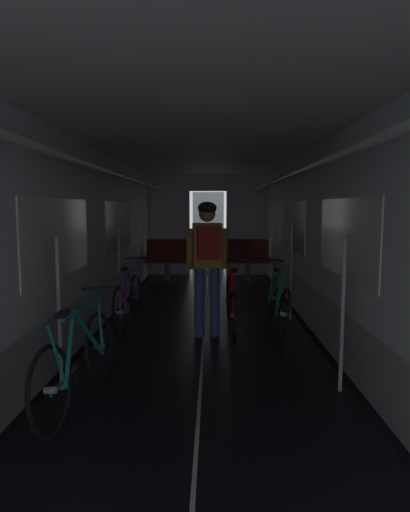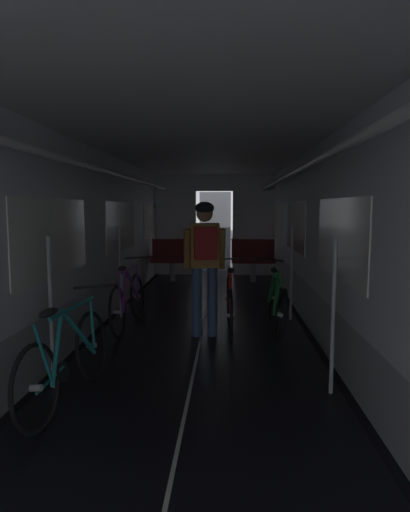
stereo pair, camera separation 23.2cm
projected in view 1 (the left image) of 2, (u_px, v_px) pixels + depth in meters
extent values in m
cube|color=black|center=(83.00, 349.00, 5.20)|extent=(0.08, 11.50, 0.01)
cube|color=black|center=(324.00, 350.00, 5.15)|extent=(0.08, 11.50, 0.01)
cube|color=beige|center=(203.00, 349.00, 5.17)|extent=(0.03, 11.27, 0.00)
cube|color=#9EA0A5|center=(74.00, 324.00, 5.17)|extent=(0.12, 11.50, 0.60)
cube|color=silver|center=(70.00, 219.00, 5.03)|extent=(0.12, 11.50, 1.85)
cube|color=white|center=(59.00, 238.00, 4.48)|extent=(0.02, 1.90, 0.80)
cube|color=white|center=(119.00, 226.00, 7.34)|extent=(0.02, 1.90, 0.80)
cube|color=white|center=(145.00, 221.00, 10.19)|extent=(0.02, 1.90, 0.80)
cube|color=yellow|center=(64.00, 237.00, 4.62)|extent=(0.01, 0.20, 0.28)
cylinder|color=white|center=(99.00, 168.00, 4.96)|extent=(0.07, 11.04, 0.07)
cylinder|color=#B7BABF|center=(59.00, 314.00, 3.98)|extent=(0.04, 0.04, 1.40)
cylinder|color=#B7BABF|center=(120.00, 272.00, 6.56)|extent=(0.04, 0.04, 1.40)
cube|color=#9EA0A5|center=(333.00, 325.00, 5.12)|extent=(0.12, 11.50, 0.60)
cube|color=silver|center=(336.00, 219.00, 4.98)|extent=(0.12, 11.50, 1.85)
cube|color=white|center=(345.00, 238.00, 4.43)|extent=(0.02, 1.90, 0.80)
cube|color=white|center=(293.00, 226.00, 7.29)|extent=(0.02, 1.90, 0.80)
cube|color=white|center=(270.00, 221.00, 10.14)|extent=(0.02, 1.90, 0.80)
cube|color=yellow|center=(343.00, 238.00, 4.52)|extent=(0.01, 0.20, 0.28)
cylinder|color=white|center=(308.00, 168.00, 4.92)|extent=(0.07, 11.04, 0.07)
cylinder|color=#B7BABF|center=(342.00, 316.00, 3.93)|extent=(0.04, 0.04, 1.40)
cylinder|color=#B7BABF|center=(291.00, 273.00, 6.52)|extent=(0.04, 0.04, 1.40)
cube|color=silver|center=(169.00, 225.00, 10.83)|extent=(1.00, 0.12, 2.45)
cube|color=silver|center=(247.00, 225.00, 10.80)|extent=(1.00, 0.12, 2.45)
cube|color=silver|center=(208.00, 183.00, 10.70)|extent=(0.90, 0.12, 0.40)
cube|color=#4C4F54|center=(208.00, 232.00, 11.53)|extent=(0.81, 0.04, 2.05)
cube|color=white|center=(203.00, 130.00, 4.90)|extent=(3.14, 11.62, 0.12)
cylinder|color=gray|center=(167.00, 272.00, 9.89)|extent=(0.12, 0.12, 0.44)
cube|color=maroon|center=(167.00, 260.00, 9.86)|extent=(0.96, 0.44, 0.10)
cube|color=maroon|center=(168.00, 248.00, 10.02)|extent=(0.96, 0.08, 0.40)
torus|color=gray|center=(149.00, 239.00, 10.03)|extent=(0.14, 0.14, 0.02)
cylinder|color=gray|center=(248.00, 272.00, 9.86)|extent=(0.12, 0.12, 0.44)
cube|color=maroon|center=(248.00, 260.00, 9.83)|extent=(0.96, 0.44, 0.10)
cube|color=maroon|center=(247.00, 248.00, 9.99)|extent=(0.96, 0.08, 0.40)
torus|color=gray|center=(228.00, 239.00, 10.00)|extent=(0.14, 0.14, 0.02)
torus|color=black|center=(284.00, 314.00, 5.52)|extent=(0.15, 0.67, 0.67)
cylinder|color=#B2B2B7|center=(284.00, 314.00, 5.52)|extent=(0.10, 0.05, 0.06)
torus|color=black|center=(274.00, 297.00, 6.53)|extent=(0.15, 0.67, 0.67)
cylinder|color=#B2B2B7|center=(274.00, 297.00, 6.53)|extent=(0.10, 0.05, 0.06)
cylinder|color=#1E8438|center=(274.00, 287.00, 6.20)|extent=(0.12, 0.54, 0.56)
cylinder|color=#1E8438|center=(278.00, 292.00, 5.79)|extent=(0.13, 0.34, 0.55)
cylinder|color=#1E8438|center=(273.00, 270.00, 6.02)|extent=(0.05, 0.82, 0.04)
cylinder|color=#1E8438|center=(280.00, 294.00, 5.57)|extent=(0.10, 0.16, 0.49)
cylinder|color=#1E8438|center=(281.00, 312.00, 5.75)|extent=(0.04, 0.45, 0.07)
cylinder|color=#1E8438|center=(272.00, 282.00, 6.48)|extent=(0.10, 0.09, 0.49)
cylinder|color=black|center=(279.00, 309.00, 5.97)|extent=(0.04, 0.17, 0.17)
ellipsoid|color=black|center=(276.00, 270.00, 5.58)|extent=(0.10, 0.24, 0.07)
cylinder|color=black|center=(269.00, 259.00, 6.46)|extent=(0.44, 0.03, 0.09)
torus|color=black|center=(120.00, 313.00, 5.58)|extent=(0.11, 0.67, 0.67)
cylinder|color=#B2B2B7|center=(120.00, 313.00, 5.58)|extent=(0.10, 0.05, 0.06)
torus|color=black|center=(136.00, 296.00, 6.59)|extent=(0.11, 0.67, 0.67)
cylinder|color=#B2B2B7|center=(136.00, 296.00, 6.59)|extent=(0.10, 0.05, 0.06)
cylinder|color=purple|center=(133.00, 286.00, 6.26)|extent=(0.10, 0.54, 0.56)
cylinder|color=purple|center=(126.00, 291.00, 5.85)|extent=(0.06, 0.34, 0.55)
cylinder|color=purple|center=(131.00, 269.00, 6.07)|extent=(0.07, 0.82, 0.04)
cylinder|color=purple|center=(122.00, 293.00, 5.62)|extent=(0.06, 0.16, 0.49)
cylinder|color=purple|center=(124.00, 310.00, 5.81)|extent=(0.04, 0.45, 0.07)
cylinder|color=purple|center=(137.00, 281.00, 6.54)|extent=(0.06, 0.09, 0.49)
cylinder|color=black|center=(128.00, 308.00, 6.03)|extent=(0.03, 0.17, 0.17)
ellipsoid|color=black|center=(124.00, 269.00, 5.64)|extent=(0.10, 0.24, 0.07)
cylinder|color=black|center=(138.00, 258.00, 6.52)|extent=(0.44, 0.04, 0.05)
torus|color=black|center=(51.00, 390.00, 3.22)|extent=(0.17, 0.68, 0.67)
cylinder|color=#B2B2B7|center=(51.00, 390.00, 3.22)|extent=(0.10, 0.06, 0.06)
torus|color=black|center=(100.00, 347.00, 4.22)|extent=(0.17, 0.68, 0.67)
cylinder|color=#B2B2B7|center=(100.00, 347.00, 4.22)|extent=(0.10, 0.06, 0.06)
cylinder|color=teal|center=(89.00, 334.00, 3.89)|extent=(0.14, 0.53, 0.56)
cylinder|color=teal|center=(69.00, 349.00, 3.48)|extent=(0.07, 0.35, 0.55)
cylinder|color=teal|center=(84.00, 309.00, 3.70)|extent=(0.12, 0.82, 0.04)
cylinder|color=teal|center=(57.00, 355.00, 3.26)|extent=(0.09, 0.16, 0.49)
cylinder|color=teal|center=(64.00, 381.00, 3.44)|extent=(0.07, 0.45, 0.07)
cylinder|color=teal|center=(100.00, 323.00, 4.16)|extent=(0.08, 0.10, 0.49)
cylinder|color=black|center=(75.00, 373.00, 3.67)|extent=(0.05, 0.17, 0.17)
ellipsoid|color=black|center=(63.00, 314.00, 3.27)|extent=(0.12, 0.25, 0.07)
cylinder|color=black|center=(104.00, 287.00, 4.14)|extent=(0.44, 0.07, 0.07)
cylinder|color=#384C75|center=(199.00, 302.00, 5.68)|extent=(0.13, 0.13, 0.90)
cylinder|color=#384C75|center=(215.00, 301.00, 5.70)|extent=(0.13, 0.13, 0.90)
cube|color=olive|center=(207.00, 245.00, 5.61)|extent=(0.38, 0.26, 0.56)
cylinder|color=olive|center=(190.00, 249.00, 5.61)|extent=(0.11, 0.21, 0.53)
cylinder|color=olive|center=(224.00, 249.00, 5.66)|extent=(0.11, 0.21, 0.53)
sphere|color=#9E7051|center=(207.00, 214.00, 5.56)|extent=(0.21, 0.21, 0.21)
ellipsoid|color=black|center=(207.00, 208.00, 5.55)|extent=(0.27, 0.31, 0.16)
cube|color=maroon|center=(209.00, 243.00, 5.43)|extent=(0.30, 0.19, 0.40)
torus|color=black|center=(234.00, 315.00, 5.44)|extent=(0.06, 0.67, 0.67)
cylinder|color=#B2B2B7|center=(234.00, 315.00, 5.44)|extent=(0.09, 0.05, 0.05)
torus|color=black|center=(229.00, 298.00, 6.45)|extent=(0.06, 0.67, 0.67)
cylinder|color=#B2B2B7|center=(229.00, 298.00, 6.45)|extent=(0.09, 0.05, 0.05)
cylinder|color=red|center=(230.00, 287.00, 6.11)|extent=(0.05, 0.54, 0.56)
cylinder|color=red|center=(233.00, 293.00, 5.70)|extent=(0.05, 0.34, 0.55)
cylinder|color=red|center=(232.00, 270.00, 5.93)|extent=(0.06, 0.82, 0.03)
cylinder|color=red|center=(234.00, 295.00, 5.48)|extent=(0.03, 0.16, 0.49)
cylinder|color=red|center=(233.00, 313.00, 5.66)|extent=(0.04, 0.45, 0.07)
cylinder|color=red|center=(229.00, 282.00, 6.39)|extent=(0.03, 0.09, 0.49)
cylinder|color=black|center=(232.00, 310.00, 5.89)|extent=(0.02, 0.17, 0.17)
ellipsoid|color=black|center=(234.00, 270.00, 5.49)|extent=(0.10, 0.24, 0.06)
cylinder|color=black|center=(229.00, 259.00, 6.37)|extent=(0.44, 0.04, 0.03)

